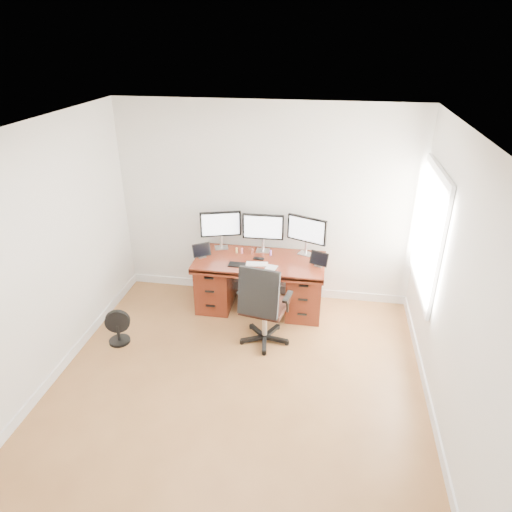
% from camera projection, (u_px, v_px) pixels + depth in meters
% --- Properties ---
extents(ground, '(4.50, 4.50, 0.00)m').
position_uv_depth(ground, '(232.00, 402.00, 4.71)').
color(ground, olive).
rests_on(ground, ground).
extents(back_wall, '(4.00, 0.10, 2.70)m').
position_uv_depth(back_wall, '(265.00, 205.00, 6.10)').
color(back_wall, white).
rests_on(back_wall, ground).
extents(right_wall, '(0.10, 4.50, 2.70)m').
position_uv_depth(right_wall, '(459.00, 302.00, 3.91)').
color(right_wall, white).
rests_on(right_wall, ground).
extents(desk, '(1.70, 0.80, 0.75)m').
position_uv_depth(desk, '(260.00, 282.00, 6.15)').
color(desk, '#531D10').
rests_on(desk, ground).
extents(office_chair, '(0.67, 0.67, 1.09)m').
position_uv_depth(office_chair, '(263.00, 318.00, 5.45)').
color(office_chair, black).
rests_on(office_chair, ground).
extents(floor_fan, '(0.30, 0.26, 0.44)m').
position_uv_depth(floor_fan, '(118.00, 328.00, 5.53)').
color(floor_fan, black).
rests_on(floor_fan, ground).
extents(monitor_left, '(0.53, 0.20, 0.53)m').
position_uv_depth(monitor_left, '(221.00, 225.00, 6.14)').
color(monitor_left, silver).
rests_on(monitor_left, desk).
extents(monitor_center, '(0.55, 0.15, 0.53)m').
position_uv_depth(monitor_center, '(263.00, 228.00, 6.06)').
color(monitor_center, silver).
rests_on(monitor_center, desk).
extents(monitor_right, '(0.52, 0.24, 0.53)m').
position_uv_depth(monitor_right, '(307.00, 231.00, 5.97)').
color(monitor_right, silver).
rests_on(monitor_right, desk).
extents(tablet_left, '(0.24, 0.19, 0.19)m').
position_uv_depth(tablet_left, '(201.00, 251.00, 6.00)').
color(tablet_left, silver).
rests_on(tablet_left, desk).
extents(tablet_right, '(0.25, 0.16, 0.19)m').
position_uv_depth(tablet_right, '(319.00, 260.00, 5.77)').
color(tablet_right, silver).
rests_on(tablet_right, desk).
extents(keyboard, '(0.29, 0.14, 0.01)m').
position_uv_depth(keyboard, '(257.00, 264.00, 5.84)').
color(keyboard, white).
rests_on(keyboard, desk).
extents(trackpad, '(0.16, 0.16, 0.01)m').
position_uv_depth(trackpad, '(271.00, 267.00, 5.76)').
color(trackpad, silver).
rests_on(trackpad, desk).
extents(drawing_tablet, '(0.22, 0.14, 0.01)m').
position_uv_depth(drawing_tablet, '(237.00, 265.00, 5.83)').
color(drawing_tablet, black).
rests_on(drawing_tablet, desk).
extents(phone, '(0.15, 0.09, 0.01)m').
position_uv_depth(phone, '(259.00, 258.00, 5.99)').
color(phone, black).
rests_on(phone, desk).
extents(figurine_yellow, '(0.03, 0.03, 0.08)m').
position_uv_depth(figurine_yellow, '(237.00, 250.00, 6.13)').
color(figurine_yellow, tan).
rests_on(figurine_yellow, desk).
extents(figurine_pink, '(0.03, 0.03, 0.08)m').
position_uv_depth(figurine_pink, '(242.00, 250.00, 6.12)').
color(figurine_pink, pink).
rests_on(figurine_pink, desk).
extents(figurine_brown, '(0.03, 0.03, 0.08)m').
position_uv_depth(figurine_brown, '(252.00, 251.00, 6.10)').
color(figurine_brown, brown).
rests_on(figurine_brown, desk).
extents(figurine_purple, '(0.03, 0.03, 0.08)m').
position_uv_depth(figurine_purple, '(271.00, 252.00, 6.06)').
color(figurine_purple, '#B36BE7').
rests_on(figurine_purple, desk).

